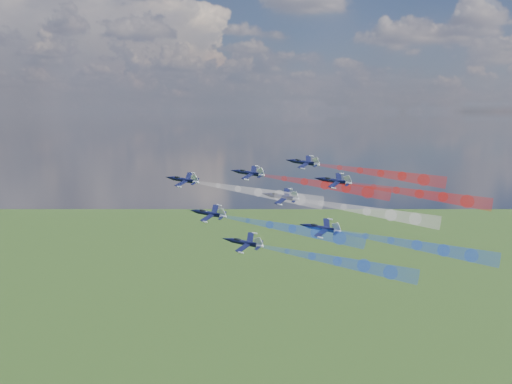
{
  "coord_description": "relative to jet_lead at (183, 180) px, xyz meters",
  "views": [
    {
      "loc": [
        4.58,
        -129.24,
        165.21
      ],
      "look_at": [
        17.89,
        24.03,
        144.06
      ],
      "focal_mm": 41.1,
      "sensor_mm": 36.0,
      "label": 1
    }
  ],
  "objects": [
    {
      "name": "trail_lead",
      "position": [
        19.88,
        -9.75,
        -2.35
      ],
      "size": [
        33.18,
        19.63,
        8.32
      ],
      "primitive_type": null,
      "rotation": [
        0.11,
        -0.38,
        1.07
      ],
      "color": "white"
    },
    {
      "name": "trail_rear_left",
      "position": [
        53.46,
        -36.63,
        -11.17
      ],
      "size": [
        33.18,
        19.63,
        8.32
      ],
      "primitive_type": null,
      "rotation": [
        0.11,
        -0.38,
        1.07
      ],
      "color": "blue"
    },
    {
      "name": "trail_outer_left",
      "position": [
        34.9,
        -38.25,
        -13.98
      ],
      "size": [
        33.18,
        19.63,
        8.32
      ],
      "primitive_type": null,
      "rotation": [
        0.11,
        -0.38,
        1.07
      ],
      "color": "blue"
    },
    {
      "name": "jet_center_third",
      "position": [
        25.82,
        -12.94,
        -3.17
      ],
      "size": [
        13.58,
        12.76,
        6.95
      ],
      "primitive_type": null,
      "rotation": [
        0.11,
        -0.38,
        1.07
      ],
      "color": "black"
    },
    {
      "name": "jet_lead",
      "position": [
        0.0,
        0.0,
        0.0
      ],
      "size": [
        13.58,
        12.76,
        6.95
      ],
      "primitive_type": null,
      "rotation": [
        0.11,
        -0.38,
        1.07
      ],
      "color": "black"
    },
    {
      "name": "trail_rear_right",
      "position": [
        60.47,
        -18.35,
        -2.04
      ],
      "size": [
        33.18,
        19.63,
        8.32
      ],
      "primitive_type": null,
      "rotation": [
        0.11,
        -0.38,
        1.07
      ],
      "color": "red"
    },
    {
      "name": "jet_rear_right",
      "position": [
        40.58,
        -8.59,
        0.31
      ],
      "size": [
        13.58,
        12.76,
        6.95
      ],
      "primitive_type": null,
      "rotation": [
        0.11,
        -0.38,
        1.07
      ],
      "color": "black"
    },
    {
      "name": "trail_inner_left",
      "position": [
        26.84,
        -25.01,
        -9.24
      ],
      "size": [
        33.18,
        19.63,
        8.32
      ],
      "primitive_type": null,
      "rotation": [
        0.11,
        -0.38,
        1.07
      ],
      "color": "blue"
    },
    {
      "name": "jet_rear_left",
      "position": [
        33.58,
        -26.88,
        -8.82
      ],
      "size": [
        13.58,
        12.76,
        6.95
      ],
      "primitive_type": null,
      "rotation": [
        0.11,
        -0.38,
        1.07
      ],
      "color": "black"
    },
    {
      "name": "trail_outer_right",
      "position": [
        54.6,
        -4.1,
        1.76
      ],
      "size": [
        33.18,
        19.63,
        8.32
      ],
      "primitive_type": null,
      "rotation": [
        0.11,
        -0.38,
        1.07
      ],
      "color": "red"
    },
    {
      "name": "jet_inner_left",
      "position": [
        6.95,
        -15.26,
        -6.9
      ],
      "size": [
        13.58,
        12.76,
        6.95
      ],
      "primitive_type": null,
      "rotation": [
        0.11,
        -0.38,
        1.07
      ],
      "color": "black"
    },
    {
      "name": "trail_center_third",
      "position": [
        45.7,
        -22.69,
        -5.52
      ],
      "size": [
        33.18,
        19.63,
        8.32
      ],
      "primitive_type": null,
      "rotation": [
        0.11,
        -0.38,
        1.07
      ],
      "color": "white"
    },
    {
      "name": "jet_inner_right",
      "position": [
        18.37,
        2.28,
        1.51
      ],
      "size": [
        13.58,
        12.76,
        6.95
      ],
      "primitive_type": null,
      "rotation": [
        0.11,
        -0.38,
        1.07
      ],
      "color": "black"
    },
    {
      "name": "trail_inner_right",
      "position": [
        38.26,
        -7.47,
        -0.83
      ],
      "size": [
        33.18,
        19.63,
        8.32
      ],
      "primitive_type": null,
      "rotation": [
        0.11,
        -0.38,
        1.07
      ],
      "color": "red"
    },
    {
      "name": "jet_outer_right",
      "position": [
        34.72,
        5.65,
        4.11
      ],
      "size": [
        13.58,
        12.76,
        6.95
      ],
      "primitive_type": null,
      "rotation": [
        0.11,
        -0.38,
        1.07
      ],
      "color": "black"
    },
    {
      "name": "jet_outer_left",
      "position": [
        15.02,
        -28.49,
        -11.63
      ],
      "size": [
        13.58,
        12.76,
        6.95
      ],
      "primitive_type": null,
      "rotation": [
        0.11,
        -0.38,
        1.07
      ],
      "color": "black"
    }
  ]
}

